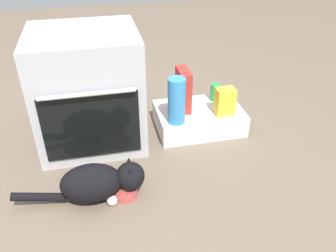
{
  "coord_description": "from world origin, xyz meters",
  "views": [
    {
      "loc": [
        0.1,
        -1.52,
        1.33
      ],
      "look_at": [
        0.47,
        0.12,
        0.25
      ],
      "focal_mm": 37.53,
      "sensor_mm": 36.0,
      "label": 1
    }
  ],
  "objects_px": {
    "pantry_cabinet": "(199,118)",
    "food_bowl": "(125,191)",
    "cat": "(99,182)",
    "water_bottle": "(177,101)",
    "oven": "(88,90)",
    "cereal_box": "(183,90)",
    "soda_can": "(215,92)",
    "snack_bag": "(225,102)"
  },
  "relations": [
    {
      "from": "pantry_cabinet",
      "to": "food_bowl",
      "type": "height_order",
      "value": "pantry_cabinet"
    },
    {
      "from": "cat",
      "to": "food_bowl",
      "type": "bearing_deg",
      "value": 0.0
    },
    {
      "from": "pantry_cabinet",
      "to": "water_bottle",
      "type": "bearing_deg",
      "value": -147.11
    },
    {
      "from": "cat",
      "to": "water_bottle",
      "type": "height_order",
      "value": "water_bottle"
    },
    {
      "from": "food_bowl",
      "to": "oven",
      "type": "bearing_deg",
      "value": 103.2
    },
    {
      "from": "cereal_box",
      "to": "soda_can",
      "type": "relative_size",
      "value": 2.33
    },
    {
      "from": "cereal_box",
      "to": "snack_bag",
      "type": "bearing_deg",
      "value": -26.69
    },
    {
      "from": "oven",
      "to": "cat",
      "type": "distance_m",
      "value": 0.63
    },
    {
      "from": "snack_bag",
      "to": "pantry_cabinet",
      "type": "bearing_deg",
      "value": 146.45
    },
    {
      "from": "soda_can",
      "to": "pantry_cabinet",
      "type": "bearing_deg",
      "value": -143.84
    },
    {
      "from": "oven",
      "to": "cereal_box",
      "type": "xyz_separation_m",
      "value": [
        0.6,
        0.01,
        -0.07
      ]
    },
    {
      "from": "pantry_cabinet",
      "to": "cereal_box",
      "type": "xyz_separation_m",
      "value": [
        -0.11,
        0.03,
        0.21
      ]
    },
    {
      "from": "pantry_cabinet",
      "to": "soda_can",
      "type": "relative_size",
      "value": 4.8
    },
    {
      "from": "food_bowl",
      "to": "cereal_box",
      "type": "bearing_deg",
      "value": 51.66
    },
    {
      "from": "soda_can",
      "to": "cereal_box",
      "type": "bearing_deg",
      "value": -163.63
    },
    {
      "from": "food_bowl",
      "to": "water_bottle",
      "type": "xyz_separation_m",
      "value": [
        0.38,
        0.44,
        0.26
      ]
    },
    {
      "from": "water_bottle",
      "to": "soda_can",
      "type": "bearing_deg",
      "value": 34.32
    },
    {
      "from": "cereal_box",
      "to": "snack_bag",
      "type": "relative_size",
      "value": 1.56
    },
    {
      "from": "oven",
      "to": "cat",
      "type": "height_order",
      "value": "oven"
    },
    {
      "from": "cereal_box",
      "to": "soda_can",
      "type": "bearing_deg",
      "value": 16.37
    },
    {
      "from": "oven",
      "to": "food_bowl",
      "type": "relative_size",
      "value": 5.52
    },
    {
      "from": "cat",
      "to": "snack_bag",
      "type": "bearing_deg",
      "value": 30.79
    },
    {
      "from": "cat",
      "to": "snack_bag",
      "type": "distance_m",
      "value": 0.97
    },
    {
      "from": "soda_can",
      "to": "snack_bag",
      "type": "relative_size",
      "value": 0.67
    },
    {
      "from": "oven",
      "to": "water_bottle",
      "type": "height_order",
      "value": "oven"
    },
    {
      "from": "soda_can",
      "to": "food_bowl",
      "type": "bearing_deg",
      "value": -137.14
    },
    {
      "from": "cereal_box",
      "to": "soda_can",
      "type": "distance_m",
      "value": 0.27
    },
    {
      "from": "oven",
      "to": "cereal_box",
      "type": "bearing_deg",
      "value": 0.91
    },
    {
      "from": "pantry_cabinet",
      "to": "cat",
      "type": "height_order",
      "value": "cat"
    },
    {
      "from": "food_bowl",
      "to": "cereal_box",
      "type": "xyz_separation_m",
      "value": [
        0.47,
        0.59,
        0.25
      ]
    },
    {
      "from": "food_bowl",
      "to": "soda_can",
      "type": "distance_m",
      "value": 0.99
    },
    {
      "from": "cereal_box",
      "to": "pantry_cabinet",
      "type": "bearing_deg",
      "value": -16.23
    },
    {
      "from": "oven",
      "to": "water_bottle",
      "type": "xyz_separation_m",
      "value": [
        0.52,
        -0.14,
        -0.06
      ]
    },
    {
      "from": "oven",
      "to": "water_bottle",
      "type": "relative_size",
      "value": 2.4
    },
    {
      "from": "oven",
      "to": "cereal_box",
      "type": "distance_m",
      "value": 0.61
    },
    {
      "from": "soda_can",
      "to": "snack_bag",
      "type": "xyz_separation_m",
      "value": [
        -0.0,
        -0.2,
        0.03
      ]
    },
    {
      "from": "oven",
      "to": "pantry_cabinet",
      "type": "height_order",
      "value": "oven"
    },
    {
      "from": "cat",
      "to": "snack_bag",
      "type": "height_order",
      "value": "snack_bag"
    },
    {
      "from": "soda_can",
      "to": "water_bottle",
      "type": "height_order",
      "value": "water_bottle"
    },
    {
      "from": "cat",
      "to": "soda_can",
      "type": "bearing_deg",
      "value": 39.99
    },
    {
      "from": "oven",
      "to": "cat",
      "type": "xyz_separation_m",
      "value": [
        0.01,
        -0.58,
        -0.24
      ]
    },
    {
      "from": "cat",
      "to": "snack_bag",
      "type": "relative_size",
      "value": 3.78
    }
  ]
}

